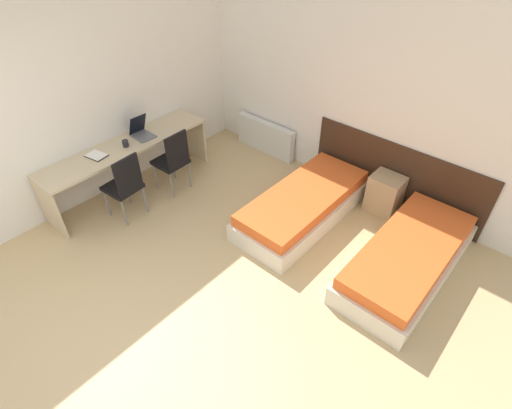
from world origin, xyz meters
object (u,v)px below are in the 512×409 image
bed_near_door (407,259)px  laptop (141,132)px  chair_near_laptop (173,159)px  chair_near_notebook (125,184)px  nightstand (385,194)px  bed_near_window (303,205)px

bed_near_door → laptop: size_ratio=6.35×
chair_near_laptop → chair_near_notebook: (-0.00, -0.77, 0.00)m
chair_near_laptop → chair_near_notebook: 0.77m
chair_near_laptop → laptop: bearing=-170.4°
bed_near_door → chair_near_laptop: (-3.14, -0.71, 0.33)m
chair_near_laptop → laptop: laptop is taller
bed_near_door → nightstand: bearing=131.2°
laptop → chair_near_laptop: bearing=12.4°
nightstand → chair_near_laptop: (-2.42, -1.52, 0.25)m
nightstand → chair_near_laptop: 2.87m
bed_near_door → nightstand: nightstand is taller
nightstand → chair_near_laptop: size_ratio=0.57×
bed_near_window → chair_near_laptop: chair_near_laptop is taller
bed_near_window → chair_near_notebook: bearing=-139.1°
bed_near_door → chair_near_laptop: 3.23m
bed_near_window → nightstand: 1.09m
bed_near_window → nightstand: bearing=48.8°
chair_near_laptop → chair_near_notebook: size_ratio=1.00×
nightstand → chair_near_notebook: (-2.42, -2.30, 0.25)m
bed_near_door → bed_near_window: bearing=180.0°
bed_near_window → nightstand: (0.71, 0.82, 0.07)m
chair_near_notebook → laptop: 0.88m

